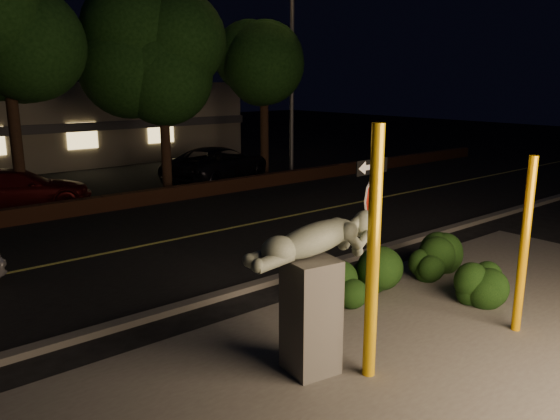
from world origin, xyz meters
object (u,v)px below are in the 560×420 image
at_px(signpost, 371,199).
at_px(yellow_pole_left, 373,256).
at_px(parked_car_dark, 218,164).
at_px(sculpture, 314,279).
at_px(streetlight, 290,50).
at_px(yellow_pole_right, 524,246).
at_px(parked_car_darkred, 18,189).

bearing_deg(signpost, yellow_pole_left, -140.98).
relative_size(yellow_pole_left, signpost, 1.34).
bearing_deg(signpost, parked_car_dark, 67.10).
height_order(sculpture, parked_car_dark, sculpture).
bearing_deg(streetlight, signpost, -143.95).
relative_size(streetlight, parked_car_dark, 1.72).
relative_size(sculpture, streetlight, 0.25).
bearing_deg(streetlight, parked_car_dark, 143.25).
bearing_deg(yellow_pole_right, streetlight, 63.68).
bearing_deg(yellow_pole_right, yellow_pole_left, 168.41).
relative_size(yellow_pole_left, parked_car_darkred, 0.79).
bearing_deg(signpost, streetlight, 53.39).
distance_m(yellow_pole_left, sculpture, 0.89).
distance_m(yellow_pole_right, parked_car_dark, 15.40).
bearing_deg(yellow_pole_right, sculpture, 160.65).
distance_m(signpost, parked_car_dark, 13.00).
relative_size(sculpture, parked_car_darkred, 0.50).
bearing_deg(signpost, sculpture, -155.23).
height_order(yellow_pole_left, parked_car_darkred, yellow_pole_left).
distance_m(yellow_pole_left, yellow_pole_right, 3.06).
bearing_deg(streetlight, parked_car_darkred, 155.69).
xyz_separation_m(yellow_pole_right, signpost, (-0.61, 2.73, 0.41)).
bearing_deg(parked_car_dark, yellow_pole_right, 143.66).
xyz_separation_m(sculpture, parked_car_darkred, (-0.46, 13.54, -0.75)).
bearing_deg(parked_car_darkred, yellow_pole_right, -148.38).
xyz_separation_m(signpost, sculpture, (-2.88, -1.51, -0.49)).
relative_size(yellow_pole_right, sculpture, 1.30).
xyz_separation_m(signpost, parked_car_darkred, (-3.34, 12.03, -1.23)).
height_order(yellow_pole_left, parked_car_dark, yellow_pole_left).
distance_m(parked_car_darkred, parked_car_dark, 7.79).
height_order(yellow_pole_right, sculpture, yellow_pole_right).
xyz_separation_m(streetlight, parked_car_dark, (-3.08, 0.92, -4.61)).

